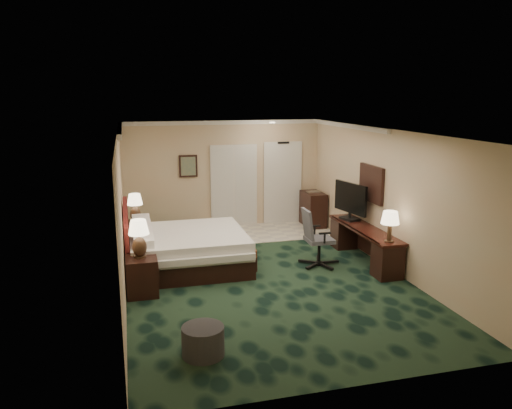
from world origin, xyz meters
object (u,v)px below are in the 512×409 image
object	(u,v)px
lamp_far	(135,208)
nightstand_far	(137,236)
bed	(188,250)
tv	(350,201)
minibar	(313,209)
desk	(364,244)
nightstand_near	(142,276)
bed_bench	(240,252)
lamp_near	(139,239)
desk_chair	(319,237)
ottoman	(203,341)

from	to	relation	value
lamp_far	nightstand_far	bearing A→B (deg)	36.31
bed	tv	distance (m)	3.58
lamp_far	minibar	bearing A→B (deg)	12.00
bed	desk	xyz separation A→B (m)	(3.51, -0.54, -0.00)
nightstand_near	bed_bench	world-z (taller)	nightstand_near
lamp_near	minibar	size ratio (longest dim) A/B	0.74
nightstand_far	desk	distance (m)	4.85
bed	lamp_near	xyz separation A→B (m)	(-0.95, -1.14, 0.62)
bed	desk	bearing A→B (deg)	-8.80
nightstand_far	nightstand_near	bearing A→B (deg)	-89.80
minibar	lamp_near	bearing A→B (deg)	-142.08
tv	desk_chair	xyz separation A→B (m)	(-0.97, -0.70, -0.52)
nightstand_near	tv	distance (m)	4.68
bed	nightstand_far	bearing A→B (deg)	124.01
bed	ottoman	xyz separation A→B (m)	(-0.24, -3.45, -0.15)
tv	minibar	bearing A→B (deg)	77.72
lamp_near	bed_bench	world-z (taller)	lamp_near
lamp_far	ottoman	xyz separation A→B (m)	(0.71, -4.84, -0.74)
desk	bed_bench	bearing A→B (deg)	168.13
nightstand_far	tv	size ratio (longest dim) A/B	0.61
nightstand_far	desk_chair	bearing A→B (deg)	-29.29
nightstand_near	minibar	bearing A→B (deg)	38.20
lamp_far	minibar	world-z (taller)	lamp_far
nightstand_far	desk	bearing A→B (deg)	-23.52
lamp_far	desk	world-z (taller)	lamp_far
desk_chair	bed_bench	bearing A→B (deg)	161.12
bed_bench	desk_chair	world-z (taller)	desk_chair
lamp_far	desk	xyz separation A→B (m)	(4.46, -1.93, -0.59)
tv	minibar	world-z (taller)	tv
desk_chair	desk	bearing A→B (deg)	1.30
lamp_far	tv	size ratio (longest dim) A/B	0.60
tv	desk	bearing A→B (deg)	-100.97
desk	minibar	xyz separation A→B (m)	(-0.00, 2.87, 0.09)
nightstand_near	desk	distance (m)	4.48
lamp_near	minibar	xyz separation A→B (m)	(4.45, 3.47, -0.54)
tv	nightstand_far	bearing A→B (deg)	152.28
ottoman	desk	distance (m)	4.75
nightstand_far	tv	distance (m)	4.68
tv	bed	bearing A→B (deg)	170.36
lamp_near	bed_bench	distance (m)	2.40
desk	desk_chair	size ratio (longest dim) A/B	2.09
desk_chair	lamp_near	bearing A→B (deg)	-169.74
nightstand_near	minibar	size ratio (longest dim) A/B	0.74
minibar	desk	bearing A→B (deg)	-90.00
lamp_near	bed	bearing A→B (deg)	50.29
nightstand_far	bed_bench	xyz separation A→B (m)	(1.98, -1.42, -0.09)
lamp_far	ottoman	world-z (taller)	lamp_far
lamp_near	desk_chair	distance (m)	3.55
tv	desk_chair	world-z (taller)	tv
lamp_near	desk_chair	xyz separation A→B (m)	(3.47, 0.58, -0.40)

